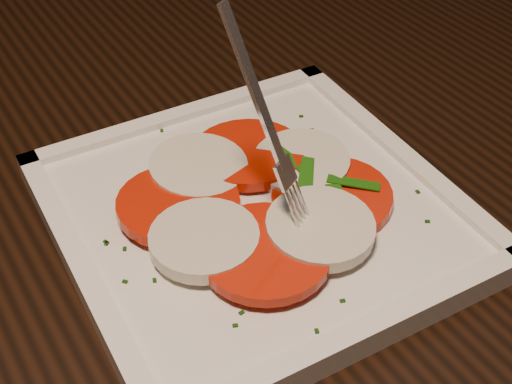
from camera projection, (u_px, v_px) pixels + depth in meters
name	position (u px, v px, depth m)	size (l,w,h in m)	color
table	(205.00, 242.00, 0.65)	(1.22, 0.82, 0.75)	black
plate	(256.00, 215.00, 0.52)	(0.27, 0.27, 0.01)	white
caprese_salad	(256.00, 199.00, 0.51)	(0.22, 0.24, 0.02)	red
fork	(255.00, 116.00, 0.44)	(0.02, 0.06, 0.15)	white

